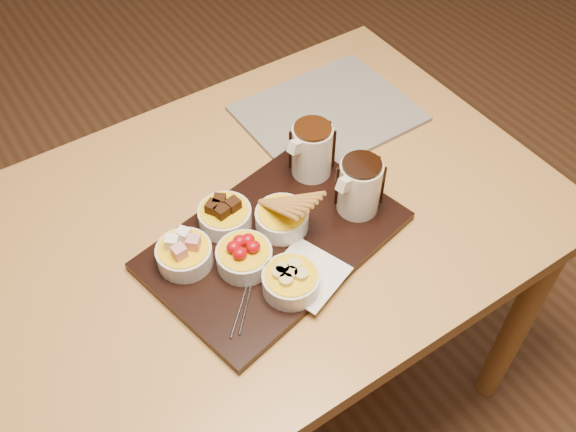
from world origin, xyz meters
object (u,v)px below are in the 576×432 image
newspaper (328,114)px  pitcher_dark_chocolate (359,187)px  serving_board (275,241)px  pitcher_milk_chocolate (312,151)px  dining_table (250,251)px  bowl_strawberries (244,258)px

newspaper → pitcher_dark_chocolate: bearing=-115.4°
serving_board → newspaper: 0.39m
serving_board → pitcher_dark_chocolate: size_ratio=4.18×
pitcher_milk_chocolate → newspaper: bearing=31.8°
pitcher_milk_chocolate → newspaper: (0.14, 0.14, -0.07)m
dining_table → bowl_strawberries: 0.18m
serving_board → bowl_strawberries: 0.08m
dining_table → pitcher_dark_chocolate: 0.27m
bowl_strawberries → serving_board: bearing=15.5°
pitcher_milk_chocolate → newspaper: size_ratio=0.30×
bowl_strawberries → pitcher_milk_chocolate: (0.23, 0.13, 0.04)m
serving_board → newspaper: size_ratio=1.27×
bowl_strawberries → pitcher_milk_chocolate: 0.27m
pitcher_dark_chocolate → dining_table: bearing=138.5°
serving_board → pitcher_milk_chocolate: 0.20m
dining_table → newspaper: size_ratio=3.31×
pitcher_dark_chocolate → newspaper: pitcher_dark_chocolate is taller
pitcher_milk_chocolate → newspaper: 0.21m
pitcher_dark_chocolate → pitcher_milk_chocolate: 0.13m
bowl_strawberries → pitcher_dark_chocolate: bearing=-0.7°
pitcher_dark_chocolate → pitcher_milk_chocolate: bearing=85.6°
serving_board → dining_table: bearing=85.0°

